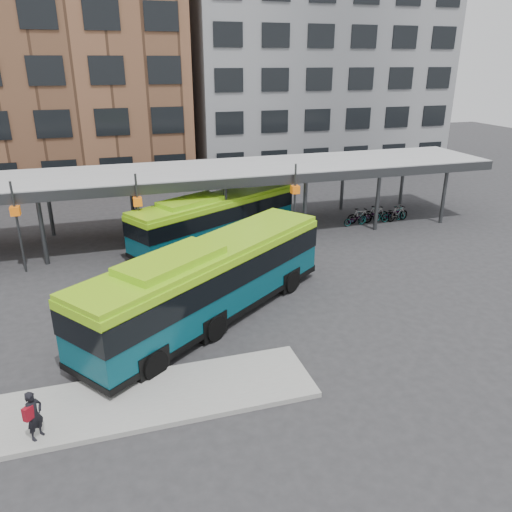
# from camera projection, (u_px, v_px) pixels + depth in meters

# --- Properties ---
(ground) EXTENTS (120.00, 120.00, 0.00)m
(ground) POSITION_uv_depth(u_px,v_px,m) (241.00, 337.00, 19.97)
(ground) COLOR #28282B
(ground) RESTS_ON ground
(boarding_island) EXTENTS (14.00, 3.00, 0.18)m
(boarding_island) POSITION_uv_depth(u_px,v_px,m) (99.00, 407.00, 15.77)
(boarding_island) COLOR gray
(boarding_island) RESTS_ON ground
(canopy) EXTENTS (40.00, 6.53, 4.80)m
(canopy) POSITION_uv_depth(u_px,v_px,m) (182.00, 175.00, 29.97)
(canopy) COLOR #999B9E
(canopy) RESTS_ON ground
(building_brick) EXTENTS (26.00, 14.00, 22.00)m
(building_brick) POSITION_uv_depth(u_px,v_px,m) (22.00, 51.00, 41.66)
(building_brick) COLOR brown
(building_brick) RESTS_ON ground
(building_grey) EXTENTS (24.00, 14.00, 20.00)m
(building_grey) POSITION_uv_depth(u_px,v_px,m) (309.00, 64.00, 49.15)
(building_grey) COLOR slate
(building_grey) RESTS_ON ground
(bus_front) EXTENTS (11.90, 9.75, 3.52)m
(bus_front) POSITION_uv_depth(u_px,v_px,m) (209.00, 279.00, 20.71)
(bus_front) COLOR #073F4D
(bus_front) RESTS_ON ground
(bus_rear) EXTENTS (10.94, 7.45, 3.08)m
(bus_rear) POSITION_uv_depth(u_px,v_px,m) (215.00, 217.00, 29.70)
(bus_rear) COLOR #073F4D
(bus_rear) RESTS_ON ground
(pedestrian) EXTENTS (0.65, 0.66, 1.54)m
(pedestrian) POSITION_uv_depth(u_px,v_px,m) (34.00, 415.00, 14.11)
(pedestrian) COLOR black
(pedestrian) RESTS_ON boarding_island
(bike_rack) EXTENTS (5.06, 1.53, 1.07)m
(bike_rack) POSITION_uv_depth(u_px,v_px,m) (379.00, 215.00, 33.97)
(bike_rack) COLOR slate
(bike_rack) RESTS_ON ground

